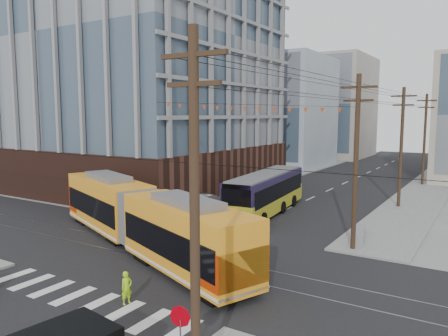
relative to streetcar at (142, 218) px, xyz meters
The scene contains 13 objects.
ground 5.60m from the streetcar, 54.21° to the right, with size 160.00×160.00×0.00m, color slate.
office_building 29.36m from the streetcar, 135.28° to the left, with size 30.00×25.00×28.60m, color #381E16.
bg_bldg_nw_near 50.25m from the streetcar, 106.28° to the left, with size 18.00×16.00×18.00m, color #8C99A5.
bg_bldg_nw_far 69.11m from the streetcar, 99.18° to the left, with size 16.00×18.00×20.00m, color gray.
utility_pole_near 15.82m from the streetcar, 41.54° to the right, with size 0.30×0.30×11.00m, color black.
utility_pole_far 53.15m from the streetcar, 77.42° to the left, with size 0.30×0.30×11.00m, color black.
streetcar is the anchor object (origin of this frame).
city_bus 13.56m from the streetcar, 80.97° to the left, with size 2.77×12.78×3.62m, color #1C1332, non-canonical shape.
parked_car_silver 11.65m from the streetcar, 102.35° to the left, with size 1.71×4.90×1.61m, color #969DA1.
parked_car_white 12.66m from the streetcar, 102.45° to the left, with size 1.77×4.35×1.26m, color silver.
parked_car_grey 20.21m from the streetcar, 96.18° to the left, with size 1.99×4.33×1.20m, color #4C4E59.
pedestrian 8.33m from the streetcar, 52.30° to the right, with size 0.55×0.36×1.52m, color #A8E317.
jersey_barrier 14.74m from the streetcar, 39.17° to the left, with size 0.81×3.61×0.72m, color slate.
Camera 1 is at (15.74, -16.00, 8.56)m, focal length 35.00 mm.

